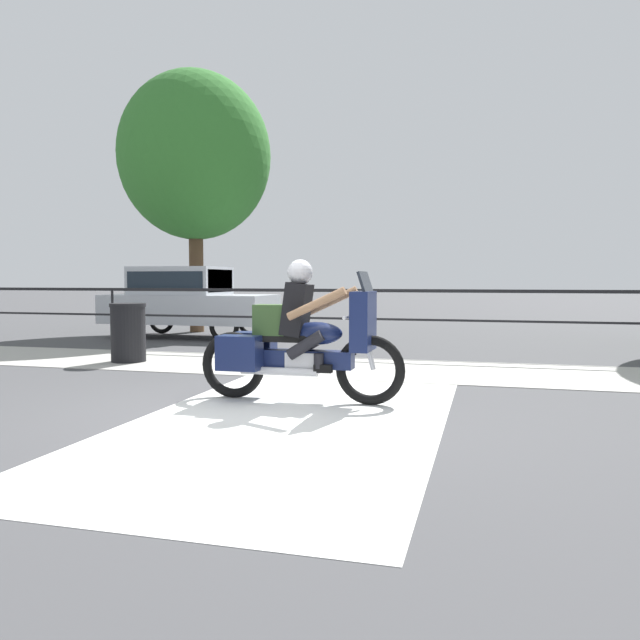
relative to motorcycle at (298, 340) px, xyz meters
name	(u,v)px	position (x,y,z in m)	size (l,w,h in m)	color
ground_plane	(256,411)	(-0.28, -0.63, -0.71)	(120.00, 120.00, 0.00)	#424244
sidewalk_band	(333,367)	(-0.28, 2.77, -0.71)	(44.00, 2.40, 0.01)	#A8A59E
crosswalk_band	(294,417)	(0.21, -0.83, -0.71)	(2.99, 6.00, 0.01)	silver
fence_railing	(355,303)	(-0.28, 4.48, 0.25)	(36.00, 0.05, 1.22)	black
motorcycle	(298,340)	(0.00, 0.00, 0.00)	(2.42, 0.76, 1.62)	black
parked_car	(186,298)	(-4.93, 6.85, 0.25)	(4.00, 1.78, 1.70)	#B7BCC4
trash_bin	(128,333)	(-3.78, 2.50, -0.21)	(0.60, 0.60, 1.00)	black
tree_behind_car	(195,157)	(-5.43, 8.41, 3.91)	(3.97, 3.97, 6.82)	brown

